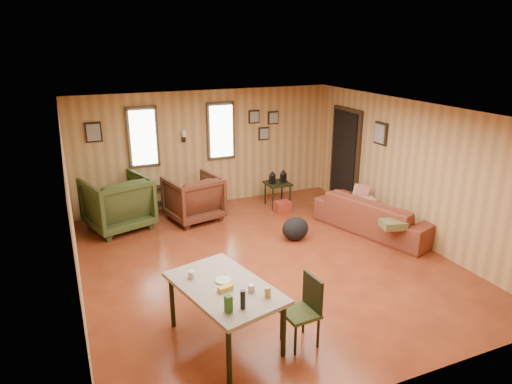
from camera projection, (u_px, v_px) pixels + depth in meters
room at (269, 184)px, 7.19m from camera, size 5.54×6.04×2.44m
sofa at (377, 209)px, 8.29m from camera, size 1.32×2.33×0.88m
recliner_brown at (193, 196)px, 8.83m from camera, size 1.11×1.07×0.97m
recliner_green at (117, 200)px, 8.40m from camera, size 1.31×1.26×1.09m
end_table at (150, 194)px, 9.30m from camera, size 0.61×0.58×0.65m
side_table at (278, 182)px, 9.55m from camera, size 0.49×0.49×0.78m
cooler at (282, 207)px, 9.31m from camera, size 0.34×0.25×0.23m
backpack at (295, 229)px, 8.00m from camera, size 0.50×0.38×0.42m
sofa_pillows at (377, 209)px, 8.10m from camera, size 0.74×1.67×0.34m
dining_table at (225, 291)px, 5.16m from camera, size 1.18×1.59×0.94m
dining_chair at (305, 307)px, 5.21m from camera, size 0.41×0.41×0.84m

